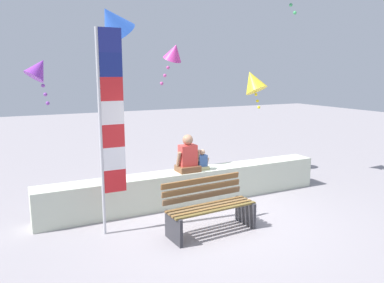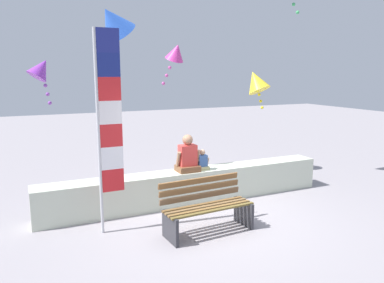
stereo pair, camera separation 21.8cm
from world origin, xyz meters
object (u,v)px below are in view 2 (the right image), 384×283
(kite_blue, at_px, (113,21))
(flag_banner, at_px, (106,120))
(park_bench, at_px, (206,208))
(kite_magenta, at_px, (176,53))
(person_child, at_px, (202,162))
(kite_yellow, at_px, (256,81))
(person_adult, at_px, (188,157))
(kite_purple, at_px, (41,69))

(kite_blue, bearing_deg, flag_banner, -109.28)
(park_bench, bearing_deg, kite_magenta, 76.96)
(park_bench, distance_m, kite_magenta, 4.09)
(kite_blue, distance_m, kite_magenta, 1.96)
(park_bench, relative_size, person_child, 3.72)
(park_bench, distance_m, kite_yellow, 4.63)
(park_bench, bearing_deg, kite_yellow, 45.07)
(person_adult, bearing_deg, kite_purple, 140.69)
(person_adult, xyz_separation_m, kite_purple, (-2.53, 2.07, 1.76))
(person_adult, distance_m, person_child, 0.36)
(kite_yellow, xyz_separation_m, kite_magenta, (-2.25, 0.04, 0.69))
(park_bench, relative_size, person_adult, 2.09)
(kite_purple, distance_m, kite_blue, 2.06)
(person_child, height_order, flag_banner, flag_banner)
(person_child, bearing_deg, kite_yellow, 33.68)
(person_adult, bearing_deg, kite_blue, 150.45)
(kite_yellow, height_order, kite_blue, kite_blue)
(kite_yellow, bearing_deg, person_child, -146.32)
(flag_banner, relative_size, kite_purple, 3.15)
(park_bench, bearing_deg, person_child, 66.38)
(person_adult, distance_m, kite_blue, 3.03)
(kite_yellow, xyz_separation_m, kite_blue, (-3.92, -0.84, 1.20))
(person_adult, relative_size, kite_yellow, 0.67)
(kite_purple, relative_size, kite_yellow, 0.94)
(person_child, distance_m, kite_yellow, 3.22)
(kite_magenta, bearing_deg, person_adult, -104.58)
(kite_yellow, relative_size, kite_magenta, 1.11)
(park_bench, distance_m, kite_purple, 4.75)
(kite_yellow, distance_m, kite_blue, 4.19)
(kite_purple, relative_size, kite_blue, 1.00)
(flag_banner, xyz_separation_m, kite_magenta, (2.18, 2.31, 1.22))
(park_bench, height_order, kite_purple, kite_purple)
(park_bench, xyz_separation_m, person_child, (0.61, 1.39, 0.44))
(kite_magenta, bearing_deg, kite_purple, 170.72)
(person_adult, bearing_deg, kite_yellow, 30.26)
(person_child, xyz_separation_m, kite_purple, (-2.86, 2.07, 1.89))
(park_bench, height_order, kite_blue, kite_blue)
(person_adult, height_order, person_child, person_adult)
(flag_banner, xyz_separation_m, kite_blue, (0.50, 1.44, 1.73))
(person_child, distance_m, kite_magenta, 2.78)
(flag_banner, distance_m, kite_magenta, 3.40)
(person_child, xyz_separation_m, flag_banner, (-2.09, -0.72, 1.05))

